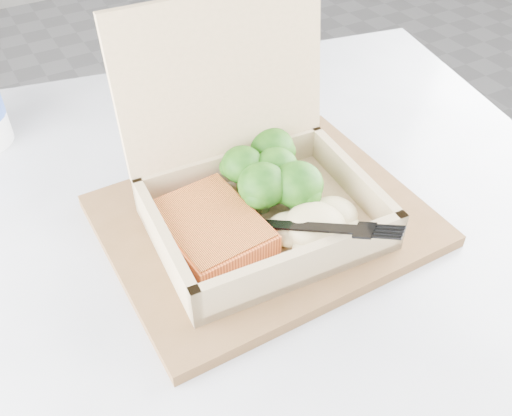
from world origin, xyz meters
TOP-DOWN VIEW (x-y plane):
  - floor at (0.00, 0.00)m, footprint 4.00×4.00m
  - cafe_table at (-0.64, -0.64)m, footprint 0.95×0.95m
  - serving_tray at (-0.62, -0.63)m, footprint 0.33×0.26m
  - takeout_container at (-0.63, -0.61)m, footprint 0.23×0.21m
  - salmon_fillet at (-0.69, -0.64)m, footprint 0.10×0.12m
  - broccoli_pile at (-0.59, -0.61)m, footprint 0.13×0.13m
  - mashed_potatoes at (-0.60, -0.69)m, footprint 0.10×0.09m
  - plastic_fork at (-0.63, -0.68)m, footprint 0.10×0.13m
  - receipt at (-0.56, -0.47)m, footprint 0.10×0.15m

SIDE VIEW (x-z plane):
  - floor at x=0.00m, z-range 0.00..0.00m
  - cafe_table at x=-0.64m, z-range 0.18..0.91m
  - receipt at x=-0.56m, z-range 0.73..0.73m
  - serving_tray at x=-0.62m, z-range 0.73..0.74m
  - salmon_fillet at x=-0.69m, z-range 0.75..0.78m
  - mashed_potatoes at x=-0.60m, z-range 0.75..0.79m
  - broccoli_pile at x=-0.59m, z-range 0.75..0.80m
  - plastic_fork at x=-0.63m, z-range 0.77..0.80m
  - takeout_container at x=-0.63m, z-range 0.69..0.90m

